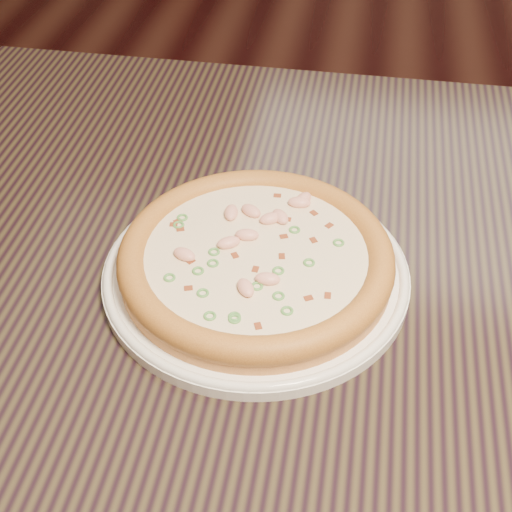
# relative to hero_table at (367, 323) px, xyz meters

# --- Properties ---
(ground) EXTENTS (9.00, 9.00, 0.00)m
(ground) POSITION_rel_hero_table_xyz_m (0.23, 0.65, -0.65)
(ground) COLOR black
(hero_table) EXTENTS (1.20, 0.80, 0.75)m
(hero_table) POSITION_rel_hero_table_xyz_m (0.00, 0.00, 0.00)
(hero_table) COLOR black
(hero_table) RESTS_ON ground
(plate) EXTENTS (0.31, 0.31, 0.02)m
(plate) POSITION_rel_hero_table_xyz_m (-0.12, -0.05, 0.11)
(plate) COLOR white
(plate) RESTS_ON hero_table
(pizza) EXTENTS (0.27, 0.27, 0.03)m
(pizza) POSITION_rel_hero_table_xyz_m (-0.12, -0.05, 0.13)
(pizza) COLOR tan
(pizza) RESTS_ON plate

